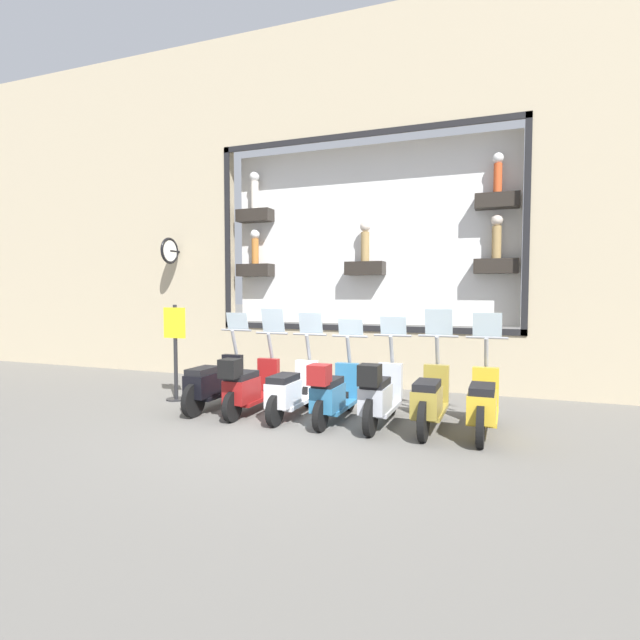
# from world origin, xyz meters

# --- Properties ---
(ground_plane) EXTENTS (120.00, 120.00, 0.00)m
(ground_plane) POSITION_xyz_m (0.00, 0.00, 0.00)
(ground_plane) COLOR #66635E
(building_facade) EXTENTS (1.22, 36.00, 7.60)m
(building_facade) POSITION_xyz_m (3.60, 0.00, 3.86)
(building_facade) COLOR tan
(building_facade) RESTS_ON ground_plane
(scooter_yellow_0) EXTENTS (1.81, 0.61, 1.65)m
(scooter_yellow_0) POSITION_xyz_m (0.56, -2.56, 0.45)
(scooter_yellow_0) COLOR black
(scooter_yellow_0) RESTS_ON ground_plane
(scooter_olive_1) EXTENTS (1.81, 0.61, 1.70)m
(scooter_olive_1) POSITION_xyz_m (0.56, -1.85, 0.45)
(scooter_olive_1) COLOR black
(scooter_olive_1) RESTS_ON ground_plane
(scooter_silver_2) EXTENTS (1.80, 0.60, 1.57)m
(scooter_silver_2) POSITION_xyz_m (0.49, -1.14, 0.48)
(scooter_silver_2) COLOR black
(scooter_silver_2) RESTS_ON ground_plane
(scooter_teal_3) EXTENTS (1.79, 0.60, 1.52)m
(scooter_teal_3) POSITION_xyz_m (0.48, -0.43, 0.45)
(scooter_teal_3) COLOR black
(scooter_teal_3) RESTS_ON ground_plane
(scooter_white_4) EXTENTS (1.79, 0.60, 1.61)m
(scooter_white_4) POSITION_xyz_m (0.55, 0.29, 0.42)
(scooter_white_4) COLOR black
(scooter_white_4) RESTS_ON ground_plane
(scooter_red_5) EXTENTS (1.79, 0.60, 1.67)m
(scooter_red_5) POSITION_xyz_m (0.49, 1.00, 0.46)
(scooter_red_5) COLOR black
(scooter_red_5) RESTS_ON ground_plane
(scooter_black_6) EXTENTS (1.81, 0.61, 1.58)m
(scooter_black_6) POSITION_xyz_m (0.55, 1.71, 0.44)
(scooter_black_6) COLOR black
(scooter_black_6) RESTS_ON ground_plane
(shop_sign_post) EXTENTS (0.36, 0.45, 1.73)m
(shop_sign_post) POSITION_xyz_m (0.95, 2.75, 0.93)
(shop_sign_post) COLOR #232326
(shop_sign_post) RESTS_ON ground_plane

